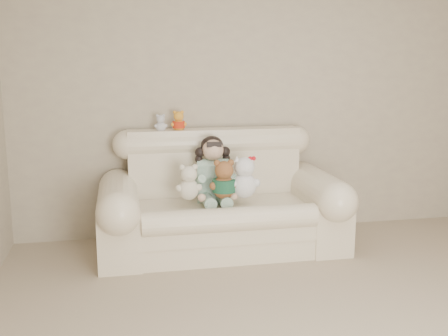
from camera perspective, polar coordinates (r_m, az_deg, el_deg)
wall_back at (r=5.05m, az=3.38°, el=7.65°), size 4.50×0.00×4.50m
sofa at (r=4.58m, az=-0.25°, el=-2.64°), size 2.10×0.95×1.03m
seated_child at (r=4.61m, az=-1.21°, el=-0.07°), size 0.41×0.47×0.58m
brown_teddy at (r=4.41m, az=-0.01°, el=-0.82°), size 0.29×0.26×0.39m
white_cat at (r=4.44m, az=2.19°, el=-0.53°), size 0.29×0.24×0.42m
cream_teddy at (r=4.38m, az=-3.82°, el=-1.17°), size 0.26×0.22×0.35m
yellow_mini_bear at (r=4.76m, az=-4.90°, el=5.24°), size 0.17×0.15×0.22m
grey_mini_plush at (r=4.75m, az=-6.83°, el=4.98°), size 0.13×0.11×0.19m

